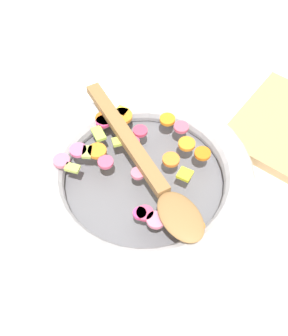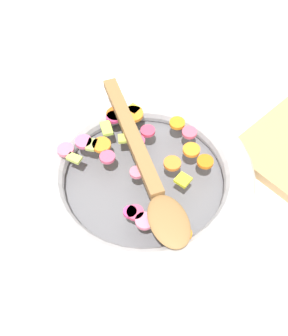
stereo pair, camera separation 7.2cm
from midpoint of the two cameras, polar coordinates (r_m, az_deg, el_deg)
ground_plane at (r=0.76m, az=-2.70°, el=-2.39°), size 4.00×4.00×0.00m
skillet at (r=0.74m, az=-2.77°, el=-1.45°), size 0.35×0.35×0.05m
chopped_vegetables at (r=0.74m, az=-4.30°, el=1.97°), size 0.27×0.20×0.01m
wooden_spoon at (r=0.70m, az=-2.18°, el=-0.70°), size 0.32×0.17×0.01m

